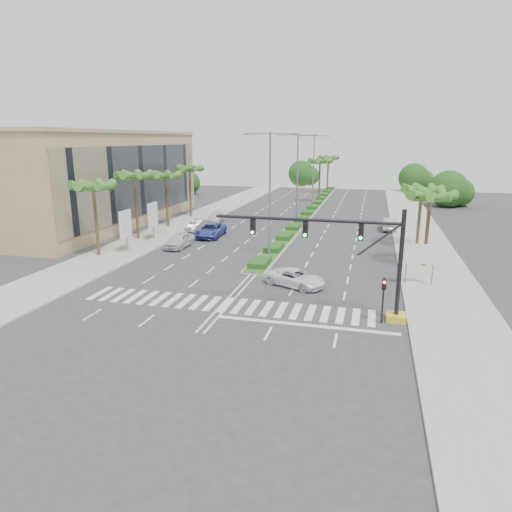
{
  "coord_description": "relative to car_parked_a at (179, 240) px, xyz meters",
  "views": [
    {
      "loc": [
        9.59,
        -28.72,
        11.33
      ],
      "look_at": [
        1.55,
        2.62,
        3.0
      ],
      "focal_mm": 32.0,
      "sensor_mm": 36.0,
      "label": 1
    }
  ],
  "objects": [
    {
      "name": "streetlight_near",
      "position": [
        10.23,
        -1.4,
        6.02
      ],
      "size": [
        5.1,
        0.25,
        12.0
      ],
      "color": "slate",
      "rests_on": "ground"
    },
    {
      "name": "streetlight_far",
      "position": [
        10.23,
        30.6,
        6.02
      ],
      "size": [
        5.1,
        0.25,
        12.0
      ],
      "color": "slate",
      "rests_on": "ground"
    },
    {
      "name": "car_parked_d",
      "position": [
        -1.24,
        15.35,
        -0.13
      ],
      "size": [
        2.18,
        4.7,
        1.33
      ],
      "primitive_type": "imported",
      "rotation": [
        0.0,
        0.0,
        0.07
      ],
      "color": "silver",
      "rests_on": "ground"
    },
    {
      "name": "pedestrian_signal",
      "position": [
        20.83,
        -16.07,
        1.25
      ],
      "size": [
        0.28,
        0.36,
        3.0
      ],
      "color": "black",
      "rests_on": "ground"
    },
    {
      "name": "car_crossing",
      "position": [
        14.28,
        -10.0,
        -0.12
      ],
      "size": [
        5.35,
        4.03,
        1.35
      ],
      "primitive_type": "imported",
      "rotation": [
        0.0,
        0.0,
        1.15
      ],
      "color": "white",
      "rests_on": "ground"
    },
    {
      "name": "signal_gantry",
      "position": [
        19.5,
        -15.4,
        2.67
      ],
      "size": [
        12.6,
        1.2,
        7.2
      ],
      "color": "gold",
      "rests_on": "ground"
    },
    {
      "name": "direction_sign",
      "position": [
        23.73,
        -7.41,
        1.66
      ],
      "size": [
        2.7,
        0.11,
        3.4
      ],
      "color": "slate",
      "rests_on": "ground"
    },
    {
      "name": "palm_left_end",
      "position": [
        -6.27,
        18.6,
        6.09
      ],
      "size": [
        4.57,
        4.68,
        7.75
      ],
      "color": "brown",
      "rests_on": "ground"
    },
    {
      "name": "palm_left_near",
      "position": [
        -6.27,
        -5.4,
        5.9
      ],
      "size": [
        4.57,
        4.68,
        7.55
      ],
      "color": "brown",
      "rests_on": "ground"
    },
    {
      "name": "car_parked_c",
      "position": [
        1.42,
        6.02,
        0.0
      ],
      "size": [
        2.97,
        5.86,
        1.59
      ],
      "primitive_type": "imported",
      "rotation": [
        0.0,
        0.0,
        0.06
      ],
      "color": "#324199",
      "rests_on": "ground"
    },
    {
      "name": "billboard_near",
      "position": [
        -4.27,
        -3.4,
        2.17
      ],
      "size": [
        0.18,
        2.1,
        4.35
      ],
      "color": "slate",
      "rests_on": "ground"
    },
    {
      "name": "car_parked_a",
      "position": [
        0.0,
        0.0,
        0.0
      ],
      "size": [
        1.99,
        4.69,
        1.58
      ],
      "primitive_type": "imported",
      "rotation": [
        0.0,
        0.0,
        -0.03
      ],
      "color": "silver",
      "rests_on": "ground"
    },
    {
      "name": "palm_median_b",
      "position": [
        10.23,
        54.6,
        6.38
      ],
      "size": [
        4.57,
        4.68,
        8.05
      ],
      "color": "brown",
      "rests_on": "ground"
    },
    {
      "name": "building",
      "position": [
        -15.77,
        10.6,
        5.21
      ],
      "size": [
        12.0,
        36.0,
        12.0
      ],
      "primitive_type": "cube",
      "color": "tan",
      "rests_on": "ground"
    },
    {
      "name": "footpath_left",
      "position": [
        -4.97,
        4.6,
        -0.72
      ],
      "size": [
        6.0,
        120.0,
        0.15
      ],
      "primitive_type": "cube",
      "color": "gray",
      "rests_on": "ground"
    },
    {
      "name": "palm_median_a",
      "position": [
        10.23,
        39.6,
        6.38
      ],
      "size": [
        4.57,
        4.68,
        8.05
      ],
      "color": "brown",
      "rests_on": "ground"
    },
    {
      "name": "car_parked_b",
      "position": [
        -1.57,
        9.18,
        -0.12
      ],
      "size": [
        1.87,
        4.23,
        1.35
      ],
      "primitive_type": "imported",
      "rotation": [
        0.0,
        0.0,
        -0.11
      ],
      "color": "#9F9FA3",
      "rests_on": "ground"
    },
    {
      "name": "palm_left_mid",
      "position": [
        -6.27,
        2.6,
        6.28
      ],
      "size": [
        4.57,
        4.68,
        7.95
      ],
      "color": "brown",
      "rests_on": "ground"
    },
    {
      "name": "streetlight_mid",
      "position": [
        10.23,
        14.6,
        6.02
      ],
      "size": [
        5.1,
        0.25,
        12.0
      ],
      "color": "slate",
      "rests_on": "ground"
    },
    {
      "name": "median_grass",
      "position": [
        10.23,
        29.6,
        -0.57
      ],
      "size": [
        1.8,
        75.0,
        0.04
      ],
      "primitive_type": "cube",
      "color": "#31511B",
      "rests_on": "median"
    },
    {
      "name": "palm_right_near",
      "position": [
        24.73,
        -1.4,
        5.41
      ],
      "size": [
        4.57,
        4.68,
        7.05
      ],
      "color": "brown",
      "rests_on": "ground"
    },
    {
      "name": "palm_right_far",
      "position": [
        24.73,
        6.6,
        5.12
      ],
      "size": [
        4.57,
        4.68,
        6.75
      ],
      "color": "brown",
      "rests_on": "ground"
    },
    {
      "name": "billboard_far",
      "position": [
        -4.27,
        2.6,
        2.17
      ],
      "size": [
        0.18,
        2.1,
        4.35
      ],
      "color": "slate",
      "rests_on": "ground"
    },
    {
      "name": "ground",
      "position": [
        10.23,
        -15.4,
        -0.79
      ],
      "size": [
        160.0,
        160.0,
        0.0
      ],
      "primitive_type": "plane",
      "color": "#333335",
      "rests_on": "ground"
    },
    {
      "name": "median",
      "position": [
        10.23,
        29.6,
        -0.69
      ],
      "size": [
        2.2,
        75.0,
        0.2
      ],
      "primitive_type": "cube",
      "color": "gray",
      "rests_on": "ground"
    },
    {
      "name": "footpath_right",
      "position": [
        25.43,
        4.6,
        -0.72
      ],
      "size": [
        6.0,
        120.0,
        0.15
      ],
      "primitive_type": "cube",
      "color": "gray",
      "rests_on": "ground"
    },
    {
      "name": "palm_left_far",
      "position": [
        -6.27,
        10.6,
        5.7
      ],
      "size": [
        4.57,
        4.68,
        7.35
      ],
      "color": "brown",
      "rests_on": "ground"
    },
    {
      "name": "car_right",
      "position": [
        22.03,
        15.7,
        0.0
      ],
      "size": [
        1.8,
        4.86,
        1.59
      ],
      "primitive_type": "imported",
      "rotation": [
        0.0,
        0.0,
        3.17
      ],
      "color": "#9E9EA3",
      "rests_on": "ground"
    }
  ]
}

